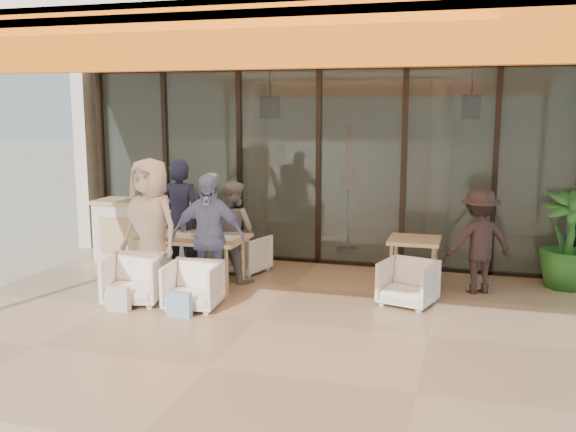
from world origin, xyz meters
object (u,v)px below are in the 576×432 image
object	(u,v)px
chair_near_right	(193,284)
diner_cream	(151,227)
chair_far_right	(245,252)
diner_grey	(233,231)
chair_far_left	(195,249)
diner_periwinkle	(208,237)
host_counter	(150,231)
dining_table	(193,240)
potted_palm	(568,241)
side_table	(414,246)
standing_woman	(479,242)
chair_near_left	(134,277)
side_chair	(408,281)
diner_navy	(180,219)

from	to	relation	value
chair_near_right	diner_cream	bearing A→B (deg)	143.96
chair_far_right	diner_grey	world-z (taller)	diner_grey
chair_far_left	chair_far_right	xyz separation A→B (m)	(0.84, 0.00, 0.01)
chair_far_right	diner_periwinkle	world-z (taller)	diner_periwinkle
chair_far_right	chair_near_right	xyz separation A→B (m)	(0.00, -1.90, 0.00)
host_counter	chair_far_left	world-z (taller)	host_counter
dining_table	potted_palm	size ratio (longest dim) A/B	1.08
chair_far_right	side_table	bearing A→B (deg)	-169.93
chair_near_right	standing_woman	xyz separation A→B (m)	(3.47, 1.73, 0.40)
chair_near_left	diner_periwinkle	size ratio (longest dim) A/B	0.43
chair_near_left	side_chair	size ratio (longest dim) A/B	1.09
host_counter	chair_far_right	size ratio (longest dim) A/B	2.77
chair_near_right	side_table	distance (m)	3.11
chair_far_right	potted_palm	world-z (taller)	potted_palm
chair_near_right	diner_navy	world-z (taller)	diner_navy
side_table	chair_far_left	bearing A→B (deg)	176.03
host_counter	diner_grey	xyz separation A→B (m)	(1.71, -0.67, 0.22)
chair_far_left	chair_near_left	size ratio (longest dim) A/B	0.89
chair_near_right	side_chair	bearing A→B (deg)	13.97
potted_palm	diner_grey	bearing A→B (deg)	-168.71
host_counter	potted_palm	world-z (taller)	potted_palm
side_table	host_counter	bearing A→B (deg)	174.56
diner_cream	standing_woman	world-z (taller)	diner_cream
side_table	potted_palm	xyz separation A→B (m)	(2.06, 0.67, 0.06)
chair_far_right	diner_navy	bearing A→B (deg)	46.07
dining_table	diner_navy	size ratio (longest dim) A/B	0.84
diner_grey	diner_cream	xyz separation A→B (m)	(-0.84, -0.90, 0.18)
host_counter	side_table	world-z (taller)	host_counter
side_table	chair_far_right	bearing A→B (deg)	174.76
chair_far_left	chair_far_right	world-z (taller)	chair_far_right
chair_far_left	diner_navy	bearing A→B (deg)	111.18
chair_far_right	side_chair	bearing A→B (deg)	174.54
dining_table	standing_woman	bearing A→B (deg)	11.22
chair_near_left	chair_near_right	bearing A→B (deg)	-12.49
side_chair	potted_palm	size ratio (longest dim) A/B	0.48
chair_near_left	standing_woman	bearing A→B (deg)	9.38
side_chair	potted_palm	xyz separation A→B (m)	(2.06, 1.42, 0.36)
chair_near_left	chair_near_right	xyz separation A→B (m)	(0.84, -0.00, -0.03)
side_table	diner_navy	bearing A→B (deg)	-175.67
chair_far_left	standing_woman	world-z (taller)	standing_woman
dining_table	chair_near_right	distance (m)	1.10
dining_table	diner_grey	xyz separation A→B (m)	(0.43, 0.44, 0.07)
diner_navy	side_table	xyz separation A→B (m)	(3.45, 0.26, -0.26)
chair_far_right	side_table	distance (m)	2.64
diner_grey	chair_near_right	bearing A→B (deg)	110.27
chair_near_left	chair_near_right	distance (m)	0.84
chair_near_right	diner_grey	size ratio (longest dim) A/B	0.45
host_counter	potted_palm	size ratio (longest dim) A/B	1.33
standing_woman	chair_near_left	bearing A→B (deg)	-4.05
chair_far_left	diner_cream	bearing A→B (deg)	111.18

